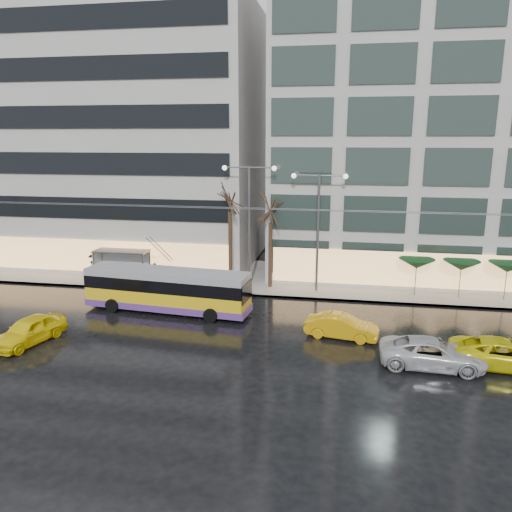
% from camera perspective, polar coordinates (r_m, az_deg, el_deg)
% --- Properties ---
extents(ground, '(140.00, 140.00, 0.00)m').
position_cam_1_polar(ground, '(28.36, -8.90, -9.91)').
color(ground, black).
rests_on(ground, ground).
extents(sidewalk, '(80.00, 10.00, 0.15)m').
position_cam_1_polar(sidewalk, '(40.70, 0.09, -2.36)').
color(sidewalk, gray).
rests_on(sidewalk, ground).
extents(kerb, '(80.00, 0.10, 0.15)m').
position_cam_1_polar(kerb, '(36.04, -1.26, -4.47)').
color(kerb, slate).
rests_on(kerb, ground).
extents(building_left, '(34.00, 14.00, 22.00)m').
position_cam_1_polar(building_left, '(50.09, -20.11, 12.65)').
color(building_left, '#A5A29D').
rests_on(building_left, sidewalk).
extents(building_right, '(32.00, 14.00, 25.00)m').
position_cam_1_polar(building_right, '(44.80, 24.02, 14.24)').
color(building_right, '#A5A29D').
rests_on(building_right, sidewalk).
extents(trolleybus, '(11.06, 4.74, 5.06)m').
position_cam_1_polar(trolleybus, '(33.08, -10.11, -3.99)').
color(trolleybus, gold).
rests_on(trolleybus, ground).
extents(catenary, '(42.24, 5.12, 7.00)m').
position_cam_1_polar(catenary, '(34.12, -3.31, 1.74)').
color(catenary, '#595B60').
rests_on(catenary, ground).
extents(bus_shelter, '(4.20, 1.60, 2.51)m').
position_cam_1_polar(bus_shelter, '(40.25, -15.47, -0.26)').
color(bus_shelter, '#595B60').
rests_on(bus_shelter, sidewalk).
extents(street_lamp_near, '(3.96, 0.36, 9.03)m').
position_cam_1_polar(street_lamp_near, '(36.37, -0.77, 5.27)').
color(street_lamp_near, '#595B60').
rests_on(street_lamp_near, sidewalk).
extents(street_lamp_far, '(3.96, 0.36, 8.53)m').
position_cam_1_polar(street_lamp_far, '(35.83, 7.14, 4.60)').
color(street_lamp_far, '#595B60').
rests_on(street_lamp_far, sidewalk).
extents(tree_a, '(3.20, 3.20, 8.40)m').
position_cam_1_polar(tree_a, '(36.73, -3.03, 7.06)').
color(tree_a, black).
rests_on(tree_a, sidewalk).
extents(tree_b, '(3.20, 3.20, 7.70)m').
position_cam_1_polar(tree_b, '(36.46, 1.67, 5.94)').
color(tree_b, black).
rests_on(tree_b, sidewalk).
extents(parasol_a, '(2.50, 2.50, 2.65)m').
position_cam_1_polar(parasol_a, '(37.01, 17.89, -0.83)').
color(parasol_a, '#595B60').
rests_on(parasol_a, sidewalk).
extents(parasol_b, '(2.50, 2.50, 2.65)m').
position_cam_1_polar(parasol_b, '(37.56, 22.42, -1.01)').
color(parasol_b, '#595B60').
rests_on(parasol_b, sidewalk).
extents(parasol_c, '(2.50, 2.50, 2.65)m').
position_cam_1_polar(parasol_c, '(38.33, 26.80, -1.17)').
color(parasol_c, '#595B60').
rests_on(parasol_c, sidewalk).
extents(taxi_a, '(2.78, 4.66, 1.49)m').
position_cam_1_polar(taxi_a, '(30.59, -24.52, -7.75)').
color(taxi_a, yellow).
rests_on(taxi_a, ground).
extents(taxi_b, '(4.28, 2.10, 1.35)m').
position_cam_1_polar(taxi_b, '(29.04, 9.76, -7.94)').
color(taxi_b, '#DCA00B').
rests_on(taxi_b, ground).
extents(taxi_c, '(5.34, 2.80, 1.43)m').
position_cam_1_polar(taxi_c, '(27.98, 26.49, -9.98)').
color(taxi_c, yellow).
rests_on(taxi_c, ground).
extents(sedan_silver, '(5.28, 2.64, 1.43)m').
position_cam_1_polar(sedan_silver, '(26.69, 19.55, -10.43)').
color(sedan_silver, silver).
rests_on(sedan_silver, ground).
extents(pedestrian_a, '(1.16, 1.18, 2.19)m').
position_cam_1_polar(pedestrian_a, '(39.04, -11.52, -0.99)').
color(pedestrian_a, black).
rests_on(pedestrian_a, sidewalk).
extents(pedestrian_b, '(0.97, 0.86, 1.67)m').
position_cam_1_polar(pedestrian_b, '(41.24, -12.84, -1.18)').
color(pedestrian_b, black).
rests_on(pedestrian_b, sidewalk).
extents(pedestrian_c, '(1.12, 0.93, 2.11)m').
position_cam_1_polar(pedestrian_c, '(41.29, -18.01, -1.09)').
color(pedestrian_c, black).
rests_on(pedestrian_c, sidewalk).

